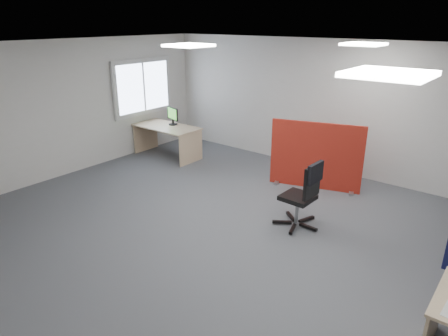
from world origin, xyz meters
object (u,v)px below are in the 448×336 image
Objects in this scene: red_divider at (316,156)px; second_desk at (168,133)px; monitor_second at (173,115)px; office_chair at (305,191)px.

second_desk is at bearing 168.99° from red_divider.
monitor_second reaches higher than office_chair.
monitor_second is at bearing 166.60° from red_divider.
red_divider is 3.56m from monitor_second.
red_divider is 1.05× the size of second_desk.
red_divider is at bearing 6.43° from second_desk.
red_divider reaches higher than office_chair.
monitor_second is 4.33m from office_chair.
second_desk is 0.43m from monitor_second.
red_divider is at bearing 112.96° from office_chair.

